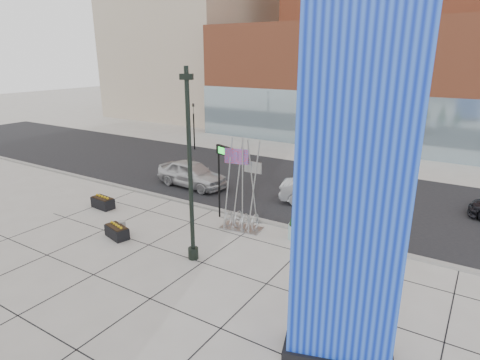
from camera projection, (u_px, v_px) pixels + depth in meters
The scene contains 18 objects.
ground at pixel (198, 247), 17.76m from camera, with size 160.00×160.00×0.00m, color #9E9991.
street_asphalt at pixel (293, 187), 25.84m from camera, with size 80.00×12.00×0.02m, color black.
curb_edge at pixel (245, 216), 20.97m from camera, with size 80.00×0.30×0.12m, color gray.
tower_podium at pixel (382, 84), 37.42m from camera, with size 34.00×10.00×11.00m, color #AE5232.
tower_glass_front at pixel (365, 123), 34.44m from camera, with size 34.00×0.60×5.00m, color #8CA5B2.
blue_pylon at pixel (351, 196), 9.97m from camera, with size 3.25×2.15×9.96m.
lamp_post at pixel (191, 186), 15.83m from camera, with size 0.53×0.43×7.78m.
public_art_sculpture at pixel (242, 206), 19.30m from camera, with size 2.09×1.22×4.52m.
concrete_bollard at pixel (122, 227), 19.01m from camera, with size 0.33×0.33×0.65m, color gray.
overhead_street_sign at pixel (230, 157), 19.75m from camera, with size 1.77×0.81×3.89m.
round_planter_east at pixel (376, 232), 16.71m from camera, with size 0.91×0.91×2.26m.
round_planter_mid at pixel (341, 219), 17.66m from camera, with size 1.06×1.06×2.64m.
round_planter_west at pixel (299, 215), 18.26m from camera, with size 0.98×0.98×2.44m.
box_planter_north at pixel (103, 202), 22.22m from camera, with size 1.39×0.78×0.73m.
box_planter_south at pixel (117, 231), 18.62m from camera, with size 1.38×0.92×0.69m.
car_white_west at pixel (192, 174), 25.70m from camera, with size 1.96×4.87×1.66m, color silver.
car_silver_mid at pixel (323, 192), 22.52m from camera, with size 1.66×4.76×1.57m, color #ABAEB3.
traffic_signal at pixel (194, 124), 35.27m from camera, with size 0.15×0.18×4.10m.
Camera 1 is at (10.10, -12.60, 8.18)m, focal length 30.00 mm.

